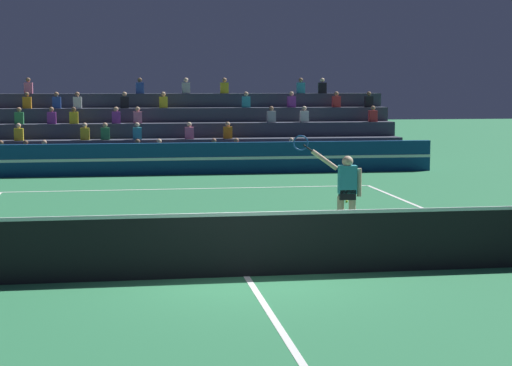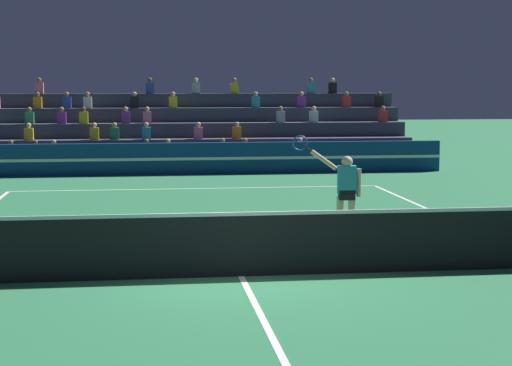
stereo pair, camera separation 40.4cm
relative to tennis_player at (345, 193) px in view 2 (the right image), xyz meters
The scene contains 7 objects.
ground_plane 3.84m from the tennis_player, 130.18° to the right, with size 120.00×120.00×0.00m, color #2D7A4C.
court_lines 3.84m from the tennis_player, 130.18° to the right, with size 11.10×23.90×0.01m.
tennis_net 3.74m from the tennis_player, 130.18° to the right, with size 12.00×0.10×1.10m.
sponsor_banner_wall 13.46m from the tennis_player, 100.25° to the left, with size 18.00×0.26×1.10m.
bleacher_stand 17.21m from the tennis_player, 98.04° to the left, with size 17.15×4.75×3.38m.
tennis_player is the anchor object (origin of this frame).
tennis_ball 5.69m from the tennis_player, 74.83° to the left, with size 0.07×0.07×0.07m, color #C6DB33.
Camera 2 is at (-1.53, -13.58, 3.11)m, focal length 60.00 mm.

